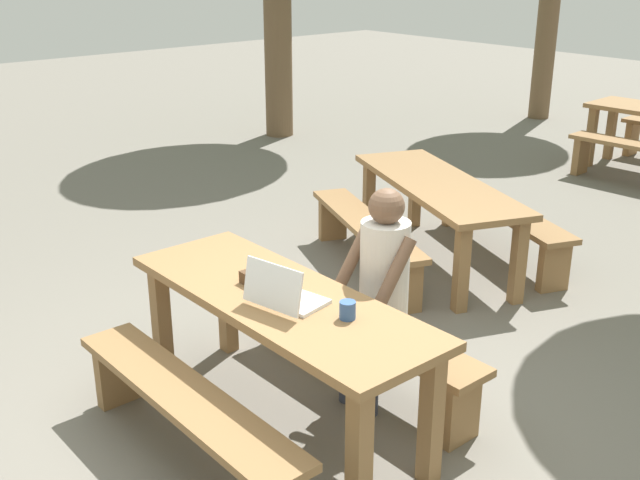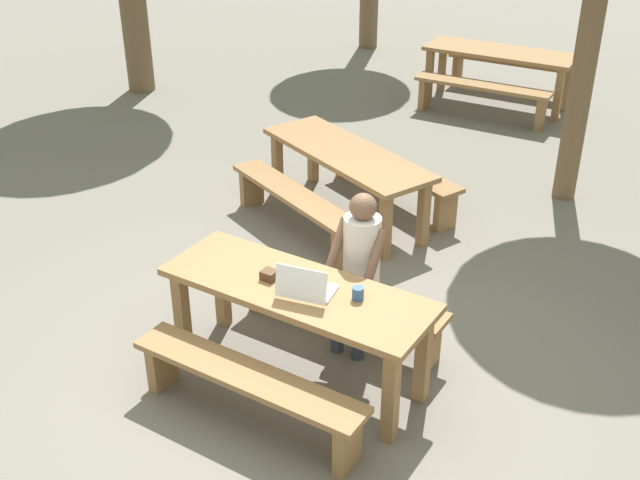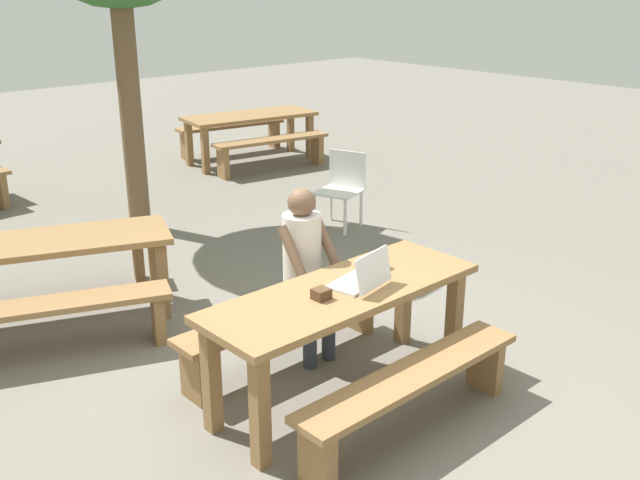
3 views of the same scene
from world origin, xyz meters
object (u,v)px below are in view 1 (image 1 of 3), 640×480
small_pouch (251,277)px  person_seated (379,284)px  picnic_table_rear (437,194)px  laptop (284,294)px  picnic_table_front (280,316)px  coffee_mug (348,310)px

small_pouch → person_seated: 0.70m
small_pouch → picnic_table_rear: bearing=108.0°
picnic_table_rear → laptop: bearing=-43.3°
small_pouch → picnic_table_rear: small_pouch is taller
small_pouch → person_seated: size_ratio=0.08×
small_pouch → picnic_table_rear: size_ratio=0.05×
person_seated → small_pouch: bearing=-123.4°
picnic_table_front → picnic_table_rear: 2.56m
picnic_table_front → laptop: (0.11, -0.06, 0.19)m
laptop → person_seated: 0.63m
picnic_table_front → coffee_mug: 0.47m
picnic_table_front → person_seated: person_seated is taller
person_seated → picnic_table_rear: 2.15m
coffee_mug → picnic_table_rear: coffee_mug is taller
laptop → coffee_mug: bearing=-167.3°
picnic_table_front → small_pouch: bearing=-172.9°
picnic_table_front → person_seated: bearing=72.7°
laptop → small_pouch: 0.33m
small_pouch → coffee_mug: coffee_mug is taller
laptop → person_seated: size_ratio=0.32×
small_pouch → person_seated: (0.38, 0.58, -0.08)m
picnic_table_front → laptop: 0.22m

